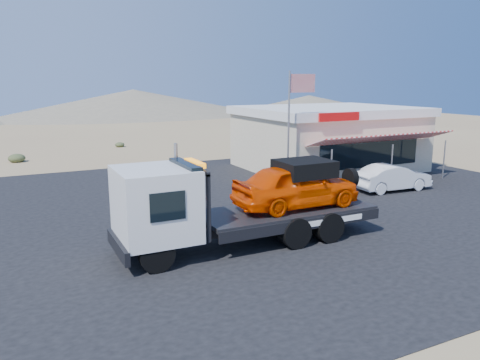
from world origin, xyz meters
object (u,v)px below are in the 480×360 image
(tow_truck, at_px, (244,198))
(flagpole, at_px, (293,117))
(jerky_store, at_px, (328,137))
(white_sedan, at_px, (392,177))

(tow_truck, distance_m, flagpole, 8.58)
(flagpole, bearing_deg, tow_truck, -133.75)
(jerky_store, bearing_deg, white_sedan, -97.37)
(tow_truck, bearing_deg, jerky_store, 42.80)
(tow_truck, xyz_separation_m, jerky_store, (11.31, 10.48, 0.35))
(flagpole, bearing_deg, jerky_store, 38.79)
(tow_truck, xyz_separation_m, flagpole, (5.75, 6.00, 2.13))
(jerky_store, distance_m, flagpole, 7.36)
(white_sedan, distance_m, jerky_store, 6.85)
(tow_truck, distance_m, white_sedan, 11.16)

